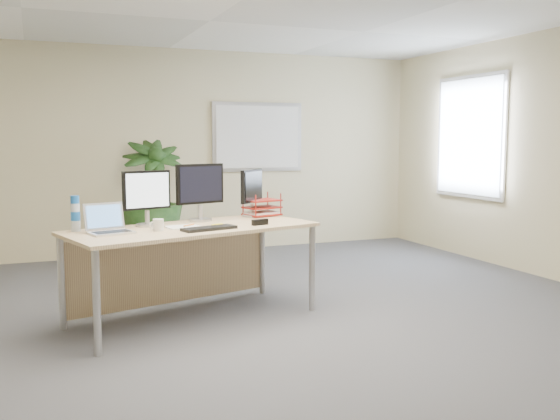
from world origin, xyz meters
name	(u,v)px	position (x,y,z in m)	size (l,w,h in m)	color
floor	(285,343)	(0.00, 0.00, 0.00)	(8.00, 8.00, 0.00)	#414145
back_wall	(171,152)	(0.00, 4.00, 1.35)	(7.00, 0.04, 2.70)	beige
whiteboard	(258,137)	(1.20, 3.97, 1.55)	(1.30, 0.04, 0.95)	silver
window	(470,137)	(3.47, 2.30, 1.55)	(0.04, 1.30, 1.55)	silver
desk	(186,245)	(-0.52, 0.96, 0.62)	(2.22, 1.38, 0.79)	tan
floor_plant	(152,201)	(-0.34, 3.63, 0.75)	(0.84, 0.84, 1.50)	#163613
monitor_left	(147,194)	(-0.83, 1.04, 1.06)	(0.42, 0.19, 0.47)	#ABAAAF
monitor_right	(200,188)	(-0.33, 1.19, 1.09)	(0.45, 0.21, 0.51)	#ABAAAF
monitor_dark	(252,190)	(0.20, 1.32, 1.05)	(0.30, 0.31, 0.45)	#ABAAAF
laptop	(108,225)	(-1.18, 0.77, 0.85)	(0.39, 0.36, 0.23)	silver
keyboard	(209,228)	(-0.40, 0.64, 0.81)	(0.45, 0.15, 0.03)	black
coffee_mug	(158,225)	(-0.80, 0.73, 0.84)	(0.12, 0.09, 0.10)	silver
spiral_notebook	(183,227)	(-0.57, 0.84, 0.80)	(0.27, 0.20, 0.01)	white
orange_pen	(189,225)	(-0.52, 0.85, 0.81)	(0.01, 0.01, 0.14)	orange
yellow_highlighter	(217,224)	(-0.27, 0.87, 0.80)	(0.01, 0.01, 0.11)	yellow
water_bottle	(75,214)	(-1.41, 0.95, 0.93)	(0.07, 0.07, 0.29)	silver
letter_tray	(262,209)	(0.31, 1.34, 0.86)	(0.37, 0.32, 0.15)	maroon
stapler	(260,222)	(0.07, 0.75, 0.82)	(0.15, 0.04, 0.05)	black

